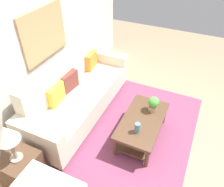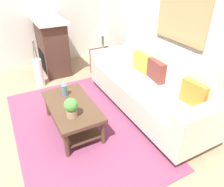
# 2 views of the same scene
# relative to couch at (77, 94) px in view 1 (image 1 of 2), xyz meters

# --- Properties ---
(ground_plane) EXTENTS (9.39, 9.39, 0.00)m
(ground_plane) POSITION_rel_couch_xyz_m (-0.09, -1.67, -0.43)
(ground_plane) COLOR #9E7F60
(wall_back) EXTENTS (5.39, 0.10, 2.70)m
(wall_back) POSITION_rel_couch_xyz_m (-0.09, 0.54, 0.92)
(wall_back) COLOR silver
(wall_back) RESTS_ON ground_plane
(area_rug) EXTENTS (2.83, 1.82, 0.01)m
(area_rug) POSITION_rel_couch_xyz_m (-0.09, -1.17, -0.43)
(area_rug) COLOR #843D5B
(area_rug) RESTS_ON ground_plane
(couch) EXTENTS (2.44, 0.84, 1.08)m
(couch) POSITION_rel_couch_xyz_m (0.00, 0.00, 0.00)
(couch) COLOR beige
(couch) RESTS_ON ground_plane
(throw_pillow_mustard) EXTENTS (0.37, 0.15, 0.32)m
(throw_pillow_mustard) POSITION_rel_couch_xyz_m (-0.39, 0.12, 0.25)
(throw_pillow_mustard) COLOR gold
(throw_pillow_mustard) RESTS_ON couch
(throw_pillow_maroon) EXTENTS (0.37, 0.16, 0.32)m
(throw_pillow_maroon) POSITION_rel_couch_xyz_m (-0.00, 0.12, 0.25)
(throw_pillow_maroon) COLOR brown
(throw_pillow_maroon) RESTS_ON couch
(throw_pillow_orange) EXTENTS (0.37, 0.16, 0.32)m
(throw_pillow_orange) POSITION_rel_couch_xyz_m (0.78, 0.12, 0.25)
(throw_pillow_orange) COLOR orange
(throw_pillow_orange) RESTS_ON couch
(coffee_table) EXTENTS (1.10, 0.60, 0.43)m
(coffee_table) POSITION_rel_couch_xyz_m (-0.10, -1.26, -0.12)
(coffee_table) COLOR #513826
(coffee_table) RESTS_ON ground_plane
(tabletop_vase) EXTENTS (0.08, 0.08, 0.17)m
(tabletop_vase) POSITION_rel_couch_xyz_m (-0.37, -1.26, 0.08)
(tabletop_vase) COLOR slate
(tabletop_vase) RESTS_ON coffee_table
(potted_plant_tabletop) EXTENTS (0.18, 0.18, 0.26)m
(potted_plant_tabletop) POSITION_rel_couch_xyz_m (0.17, -1.34, 0.14)
(potted_plant_tabletop) COLOR tan
(potted_plant_tabletop) RESTS_ON coffee_table
(side_table) EXTENTS (0.44, 0.44, 0.56)m
(side_table) POSITION_rel_couch_xyz_m (-1.52, -0.08, -0.15)
(side_table) COLOR #513826
(side_table) RESTS_ON ground_plane
(table_lamp) EXTENTS (0.28, 0.28, 0.57)m
(table_lamp) POSITION_rel_couch_xyz_m (-1.52, -0.08, 0.56)
(table_lamp) COLOR gray
(table_lamp) RESTS_ON side_table
(framed_painting) EXTENTS (0.98, 0.03, 0.79)m
(framed_painting) POSITION_rel_couch_xyz_m (-0.00, 0.47, 1.06)
(framed_painting) COLOR tan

